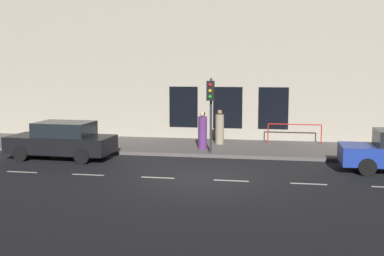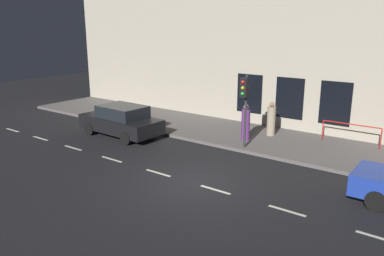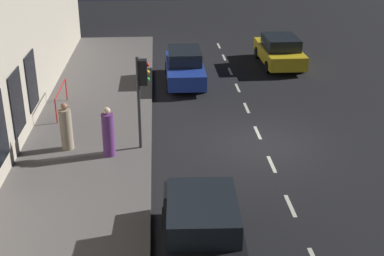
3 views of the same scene
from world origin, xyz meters
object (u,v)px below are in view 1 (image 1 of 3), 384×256
at_px(traffic_light, 211,99).
at_px(parked_car_1, 62,140).
at_px(pedestrian_1, 220,128).
at_px(pedestrian_0, 203,132).

relative_size(traffic_light, parked_car_1, 0.72).
xyz_separation_m(parked_car_1, pedestrian_1, (4.15, -6.24, 0.12)).
bearing_deg(traffic_light, pedestrian_1, -1.84).
bearing_deg(pedestrian_1, pedestrian_0, 70.55).
bearing_deg(pedestrian_1, parked_car_1, 36.59).
bearing_deg(pedestrian_1, traffic_light, 91.17).
relative_size(parked_car_1, pedestrian_0, 2.59).
distance_m(traffic_light, parked_car_1, 6.57).
distance_m(traffic_light, pedestrian_1, 3.11).
bearing_deg(pedestrian_0, traffic_light, -26.47).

